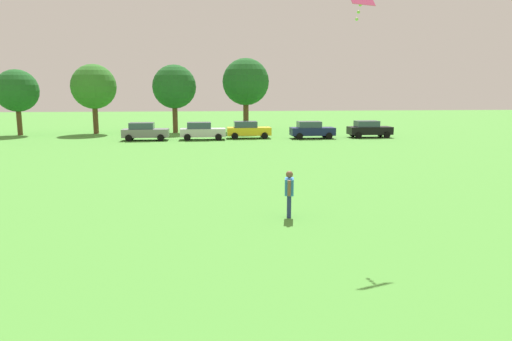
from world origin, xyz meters
name	(u,v)px	position (x,y,z in m)	size (l,w,h in m)	color
ground_plane	(164,162)	(0.00, 30.00, 0.00)	(160.00, 160.00, 0.00)	#4C9338
adult_bystander	(289,190)	(5.72, 15.75, 1.03)	(0.42, 0.81, 1.73)	navy
kite	(360,0)	(7.62, 14.19, 7.44)	(0.99, 0.69, 1.03)	#F24C8C
parked_car_gray_0	(145,131)	(-2.97, 44.25, 0.86)	(4.30, 2.02, 1.68)	slate
parked_car_silver_1	(202,131)	(2.42, 44.24, 0.86)	(4.30, 2.02, 1.68)	silver
parked_car_yellow_2	(248,130)	(6.96, 45.20, 0.86)	(4.30, 2.02, 1.68)	yellow
parked_car_navy_3	(312,130)	(13.17, 44.31, 0.86)	(4.30, 2.02, 1.68)	#141E4C
parked_car_black_4	(369,129)	(19.17, 44.68, 0.86)	(4.30, 2.02, 1.68)	black
tree_far_left	(17,91)	(-16.83, 51.16, 4.65)	(4.42, 4.42, 6.89)	brown
tree_left	(94,87)	(-9.22, 52.20, 5.08)	(4.83, 4.83, 7.53)	brown
tree_right	(174,87)	(-0.59, 52.42, 5.09)	(4.83, 4.83, 7.53)	brown
tree_far_right	(246,82)	(7.51, 53.65, 5.66)	(5.38, 5.38, 8.38)	brown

